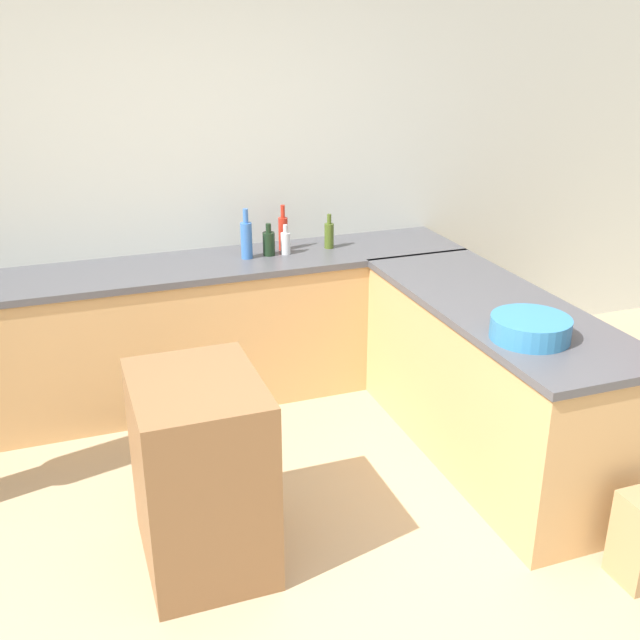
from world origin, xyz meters
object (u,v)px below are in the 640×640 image
Objects in this scene: water_bottle_blue at (246,239)px; wine_bottle_dark at (269,243)px; olive_oil_bottle at (329,235)px; hot_sauce_bottle at (283,232)px; vinegar_bottle_clear at (286,242)px; mixing_bowl at (530,328)px; island_table at (201,473)px.

wine_bottle_dark is at bearing 5.17° from water_bottle_blue.
olive_oil_bottle is (0.55, 0.03, -0.03)m from water_bottle_blue.
vinegar_bottle_clear is at bearing -98.50° from hot_sauce_bottle.
mixing_bowl is 1.27× the size of hot_sauce_bottle.
mixing_bowl is 1.86m from hot_sauce_bottle.
water_bottle_blue is at bearing 67.85° from island_table.
vinegar_bottle_clear is 0.10m from hot_sauce_bottle.
wine_bottle_dark is at bearing 114.58° from mixing_bowl.
hot_sauce_bottle is at bearing 20.11° from water_bottle_blue.
wine_bottle_dark is at bearing 174.27° from vinegar_bottle_clear.
olive_oil_bottle reaches higher than wine_bottle_dark.
hot_sauce_bottle is (-0.64, 1.74, 0.06)m from mixing_bowl.
hot_sauce_bottle is (0.01, 0.09, 0.04)m from vinegar_bottle_clear.
hot_sauce_bottle is (-0.29, 0.06, 0.03)m from olive_oil_bottle.
wine_bottle_dark is at bearing 63.59° from island_table.
hot_sauce_bottle is at bearing 35.01° from wine_bottle_dark.
wine_bottle_dark is 0.41m from olive_oil_bottle.
water_bottle_blue is at bearing -174.83° from wine_bottle_dark.
mixing_bowl is (1.53, -0.11, 0.50)m from island_table.
mixing_bowl reaches higher than island_table.
island_table is at bearing -112.15° from water_bottle_blue.
wine_bottle_dark is 0.91× the size of olive_oil_bottle.
island_table is 1.81m from wine_bottle_dark.
water_bottle_blue is 1.07× the size of hot_sauce_bottle.
island_table is at bearing -119.61° from vinegar_bottle_clear.
hot_sauce_bottle is at bearing 167.67° from olive_oil_bottle.
hot_sauce_bottle reaches higher than island_table.
wine_bottle_dark reaches higher than island_table.
water_bottle_blue is 0.28m from hot_sauce_bottle.
water_bottle_blue is (0.63, 1.54, 0.57)m from island_table.
vinegar_bottle_clear is at bearing -5.73° from wine_bottle_dark.
island_table is 2.85× the size of water_bottle_blue.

